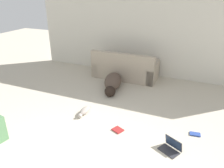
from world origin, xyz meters
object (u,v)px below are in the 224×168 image
(laptop_open, at_px, (171,146))
(book_red, at_px, (118,130))
(cat, at_px, (84,111))
(book_blue, at_px, (195,134))
(couch, at_px, (125,69))
(dog, at_px, (113,82))

(laptop_open, relative_size, book_red, 1.66)
(cat, bearing_deg, book_blue, 94.17)
(couch, bearing_deg, dog, 87.57)
(couch, xyz_separation_m, cat, (-0.10, -2.33, -0.22))
(laptop_open, bearing_deg, book_blue, 88.18)
(couch, bearing_deg, cat, 87.41)
(laptop_open, relative_size, book_blue, 2.00)
(cat, xyz_separation_m, book_blue, (2.31, 0.16, -0.05))
(laptop_open, distance_m, book_red, 1.06)
(dog, relative_size, laptop_open, 3.35)
(laptop_open, bearing_deg, book_red, -160.21)
(couch, distance_m, book_blue, 3.10)
(cat, distance_m, book_red, 0.95)
(couch, height_order, dog, couch)
(cat, height_order, laptop_open, laptop_open)
(book_blue, height_order, book_red, same)
(dog, height_order, cat, dog)
(cat, xyz_separation_m, laptop_open, (1.96, -0.44, 0.01))
(cat, relative_size, book_blue, 2.57)
(couch, height_order, cat, couch)
(dog, bearing_deg, book_red, 11.12)
(cat, relative_size, book_red, 2.13)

